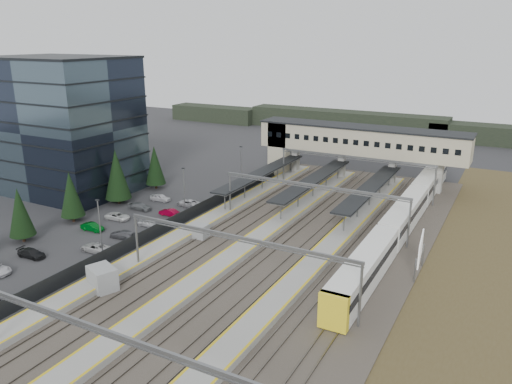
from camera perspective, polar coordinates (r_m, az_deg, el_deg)
The scene contains 15 objects.
ground at distance 68.79m, azimuth -7.58°, elevation -6.42°, with size 220.00×220.00×0.00m, color #2B2B2D.
office_building at distance 97.80m, azimuth -21.17°, elevation 7.15°, with size 24.30×18.30×24.30m.
conifer_row at distance 79.03m, azimuth -22.49°, elevation -0.71°, with size 4.42×49.82×9.50m.
car_park at distance 73.19m, azimuth -18.76°, elevation -5.23°, with size 10.52×44.73×1.27m.
lampposts at distance 72.83m, azimuth -12.27°, elevation -1.65°, with size 0.50×53.25×8.07m.
fence at distance 75.76m, azimuth -9.42°, elevation -3.41°, with size 0.08×90.00×2.00m.
relay_cabin_near at distance 59.66m, azimuth -17.14°, elevation -9.48°, with size 4.04×3.55×2.80m.
relay_cabin_far at distance 71.48m, azimuth -6.48°, elevation -4.52°, with size 2.40×2.04×2.10m.
rail_corridor at distance 68.09m, azimuth 1.33°, elevation -6.25°, with size 34.00×90.00×0.92m.
canopies at distance 86.73m, azimuth 6.58°, elevation 1.43°, with size 23.10×30.00×3.28m.
footbridge at distance 99.31m, azimuth 10.29°, elevation 5.68°, with size 40.40×6.40×11.20m.
gantries at distance 63.21m, azimuth 2.70°, elevation -2.60°, with size 28.40×62.28×7.17m.
train at distance 77.08m, azimuth 16.59°, elevation -2.65°, with size 2.99×62.46×3.76m.
billboard at distance 62.75m, azimuth 18.28°, elevation -6.29°, with size 0.79×5.84×4.96m.
treeline_far at distance 145.71m, azimuth 22.59°, elevation 6.30°, with size 170.00×19.00×7.00m.
Camera 1 is at (37.48, -50.69, 27.53)m, focal length 35.00 mm.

